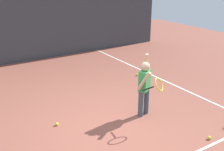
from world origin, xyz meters
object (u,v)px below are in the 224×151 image
tennis_player (145,84)px  tennis_ball_3 (137,75)px  tennis_ball_0 (57,124)px  tennis_ball_5 (209,138)px

tennis_player → tennis_ball_3: tennis_player is taller
tennis_ball_0 → tennis_player: bearing=-18.4°
tennis_player → tennis_ball_0: tennis_player is taller
tennis_player → tennis_ball_0: size_ratio=20.46×
tennis_ball_5 → tennis_ball_0: bearing=138.2°
tennis_ball_0 → tennis_ball_5: bearing=-41.8°
tennis_ball_3 → tennis_ball_5: bearing=-104.9°
tennis_player → tennis_ball_3: 2.52m
tennis_player → tennis_ball_3: bearing=25.6°
tennis_player → tennis_ball_5: size_ratio=20.46×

